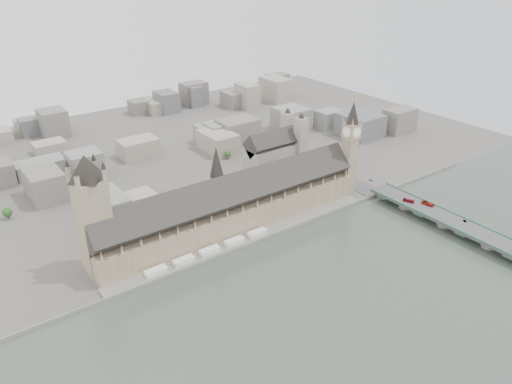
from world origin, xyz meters
TOP-DOWN VIEW (x-y plane):
  - ground at (0.00, 0.00)m, footprint 900.00×900.00m
  - river_thames at (0.00, -165.00)m, footprint 600.00×600.00m
  - embankment_wall at (0.00, -15.00)m, footprint 600.00×1.50m
  - river_terrace at (0.00, -7.50)m, footprint 270.00×15.00m
  - terrace_tents at (-40.00, -7.00)m, footprint 118.00×7.00m
  - palace_of_westminster at (0.00, 19.70)m, footprint 265.00×40.73m
  - elizabeth_tower at (138.00, 8.00)m, footprint 17.00×17.00m
  - victoria_tower at (-122.00, 26.00)m, footprint 30.00×30.00m
  - central_tower at (-10.00, 26.00)m, footprint 13.00×13.00m
  - westminster_bridge at (162.00, -87.50)m, footprint 25.00×325.00m
  - bridge_parapets at (162.00, -132.00)m, footprint 25.00×235.00m
  - westminster_abbey at (110.92, 95.00)m, footprint 68.00×36.00m
  - city_skyline_inland at (0.00, 245.00)m, footprint 720.00×360.00m
  - park_trees at (-10.00, 60.00)m, footprint 110.00×30.00m
  - red_bus_north at (158.14, -55.81)m, footprint 6.20×10.91m
  - red_bus_south at (167.68, -71.10)m, footprint 4.58×12.37m
  - car_silver at (168.37, -111.08)m, footprint 2.80×4.18m
  - car_approach at (165.80, -0.67)m, footprint 2.57×5.49m

SIDE VIEW (x-z plane):
  - ground at x=0.00m, z-range 0.00..0.00m
  - river_thames at x=0.00m, z-range 0.00..0.00m
  - river_terrace at x=0.00m, z-range 0.00..2.00m
  - embankment_wall at x=0.00m, z-range 0.00..3.00m
  - terrace_tents at x=-40.00m, z-range 2.00..6.00m
  - westminster_bridge at x=162.00m, z-range 0.00..10.25m
  - park_trees at x=-10.00m, z-range 0.00..15.00m
  - bridge_parapets at x=162.00m, z-range 10.25..11.40m
  - car_silver at x=168.37m, z-range 10.25..11.55m
  - car_approach at x=165.80m, z-range 10.25..11.80m
  - red_bus_north at x=158.14m, z-range 10.25..13.24m
  - red_bus_south at x=167.68m, z-range 10.25..13.62m
  - city_skyline_inland at x=0.00m, z-range 0.00..38.00m
  - palace_of_westminster at x=0.00m, z-range -5.02..50.43m
  - westminster_abbey at x=110.92m, z-range -6.92..57.08m
  - victoria_tower at x=-122.00m, z-range 5.20..105.20m
  - central_tower at x=-10.00m, z-range 33.92..81.92m
  - elizabeth_tower at x=138.00m, z-range 4.34..111.84m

